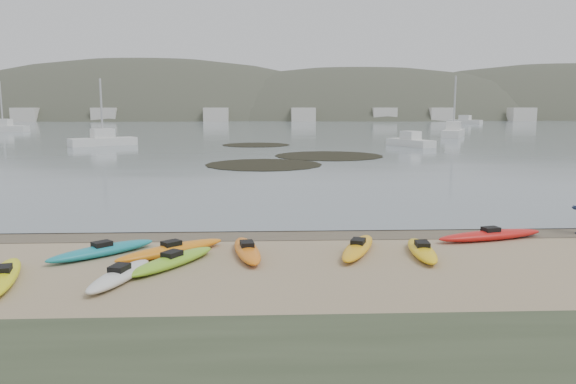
{
  "coord_description": "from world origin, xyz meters",
  "views": [
    {
      "loc": [
        -0.86,
        -20.33,
        4.65
      ],
      "look_at": [
        0.0,
        0.0,
        1.5
      ],
      "focal_mm": 35.0,
      "sensor_mm": 36.0,
      "label": 1
    }
  ],
  "objects": [
    {
      "name": "ground",
      "position": [
        0.0,
        0.0,
        0.0
      ],
      "size": [
        600.0,
        600.0,
        0.0
      ],
      "primitive_type": "plane",
      "color": "tan",
      "rests_on": "ground"
    },
    {
      "name": "wet_sand",
      "position": [
        0.0,
        -0.3,
        0.0
      ],
      "size": [
        60.0,
        60.0,
        0.0
      ],
      "primitive_type": "plane",
      "color": "brown",
      "rests_on": "ground"
    },
    {
      "name": "water",
      "position": [
        0.0,
        300.0,
        0.01
      ],
      "size": [
        1200.0,
        1200.0,
        0.0
      ],
      "primitive_type": "plane",
      "color": "slate",
      "rests_on": "ground"
    },
    {
      "name": "kayaks",
      "position": [
        -1.28,
        -3.98,
        0.17
      ],
      "size": [
        21.62,
        8.48,
        0.34
      ],
      "color": "silver",
      "rests_on": "ground"
    },
    {
      "name": "kelp_mats",
      "position": [
        1.27,
        32.23,
        0.03
      ],
      "size": [
        15.87,
        30.77,
        0.04
      ],
      "color": "black",
      "rests_on": "water"
    },
    {
      "name": "moored_boats",
      "position": [
        5.12,
        75.51,
        0.57
      ],
      "size": [
        105.64,
        84.83,
        1.22
      ],
      "color": "silver",
      "rests_on": "ground"
    },
    {
      "name": "far_hills",
      "position": [
        39.38,
        193.97,
        -15.93
      ],
      "size": [
        550.0,
        135.0,
        80.0
      ],
      "color": "#384235",
      "rests_on": "ground"
    },
    {
      "name": "far_town",
      "position": [
        6.0,
        145.0,
        2.0
      ],
      "size": [
        199.0,
        5.0,
        4.0
      ],
      "color": "beige",
      "rests_on": "ground"
    }
  ]
}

